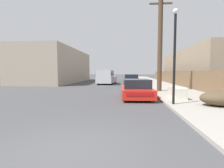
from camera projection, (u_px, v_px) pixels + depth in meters
ground_plane at (69, 152)px, 3.70m from camera, size 220.00×220.00×0.00m
sidewalk_curb at (153, 83)px, 26.61m from camera, size 4.20×63.00×0.12m
discarded_fridge at (177, 93)px, 10.44m from camera, size 0.73×1.67×0.70m
parked_sports_car_red at (136, 89)px, 11.51m from camera, size 2.04×4.66×1.23m
car_parked_mid at (131, 80)px, 21.33m from camera, size 1.88×4.31×1.40m
car_parked_far at (132, 78)px, 30.47m from camera, size 1.99×4.67×1.28m
pickup_truck at (106, 77)px, 23.97m from camera, size 2.48×5.41×1.94m
utility_pole at (160, 42)px, 14.20m from camera, size 1.80×0.38×7.84m
street_lamp at (175, 49)px, 8.40m from camera, size 0.26×0.26×4.59m
brush_pile at (223, 98)px, 8.09m from camera, size 2.04×1.31×0.71m
wooden_fence at (182, 79)px, 19.21m from camera, size 0.08×35.03×1.68m
building_left_block at (57, 66)px, 28.74m from camera, size 7.00×17.25×5.23m
building_right_house at (200, 67)px, 24.23m from camera, size 6.00×19.08×4.63m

